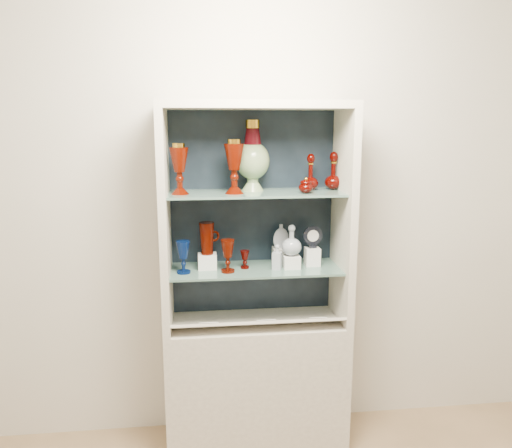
{
  "coord_description": "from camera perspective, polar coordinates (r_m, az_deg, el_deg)",
  "views": [
    {
      "loc": [
        -0.3,
        -1.07,
        1.83
      ],
      "look_at": [
        0.0,
        1.53,
        1.3
      ],
      "focal_mm": 35.0,
      "sensor_mm": 36.0,
      "label": 1
    }
  ],
  "objects": [
    {
      "name": "ruby_decanter_a",
      "position": [
        2.74,
        6.26,
        6.17
      ],
      "size": [
        0.09,
        0.09,
        0.22
      ],
      "primitive_type": null,
      "rotation": [
        0.0,
        0.0,
        0.05
      ],
      "color": "#390300",
      "rests_on": "shelf_upper"
    },
    {
      "name": "ruby_goblet_small",
      "position": [
        2.73,
        -1.29,
        -4.07
      ],
      "size": [
        0.06,
        0.06,
        0.1
      ],
      "primitive_type": null,
      "rotation": [
        0.0,
        0.0,
        -0.23
      ],
      "color": "#390300",
      "rests_on": "shelf_lower"
    },
    {
      "name": "ruby_goblet_tall",
      "position": [
        2.65,
        -3.25,
        -3.68
      ],
      "size": [
        0.09,
        0.09,
        0.18
      ],
      "primitive_type": null,
      "rotation": [
        0.0,
        0.0,
        0.25
      ],
      "color": "#470A00",
      "rests_on": "shelf_lower"
    },
    {
      "name": "cameo_medallion",
      "position": [
        2.78,
        6.5,
        -1.44
      ],
      "size": [
        0.11,
        0.05,
        0.13
      ],
      "primitive_type": null,
      "rotation": [
        0.0,
        0.0,
        0.08
      ],
      "color": "black",
      "rests_on": "riser_cameo_medallion"
    },
    {
      "name": "riser_flat_flask",
      "position": [
        2.83,
        2.84,
        -3.6
      ],
      "size": [
        0.09,
        0.09,
        0.09
      ],
      "primitive_type": "cube",
      "color": "silver",
      "rests_on": "shelf_lower"
    },
    {
      "name": "label_card_0",
      "position": [
        2.76,
        6.94,
        -10.62
      ],
      "size": [
        0.1,
        0.06,
        0.03
      ],
      "primitive_type": "cube",
      "rotation": [
        -0.44,
        0.0,
        0.0
      ],
      "color": "white",
      "rests_on": "label_ledge"
    },
    {
      "name": "lidded_bowl",
      "position": [
        2.62,
        5.71,
        4.46
      ],
      "size": [
        0.1,
        0.1,
        0.09
      ],
      "primitive_type": null,
      "rotation": [
        0.0,
        0.0,
        0.28
      ],
      "color": "#390300",
      "rests_on": "shelf_upper"
    },
    {
      "name": "cabinet_side_right",
      "position": [
        2.76,
        9.95,
        0.74
      ],
      "size": [
        0.04,
        0.4,
        1.15
      ],
      "primitive_type": "cube",
      "color": "#BCB3A1",
      "rests_on": "cabinet_base"
    },
    {
      "name": "cabinet_top_cap",
      "position": [
        2.62,
        0.0,
        13.43
      ],
      "size": [
        1.0,
        0.4,
        0.04
      ],
      "primitive_type": "cube",
      "color": "#BCB3A1",
      "rests_on": "cabinet_side_left"
    },
    {
      "name": "riser_ruby_pitcher",
      "position": [
        2.74,
        -5.58,
        -4.26
      ],
      "size": [
        0.1,
        0.1,
        0.08
      ],
      "primitive_type": "cube",
      "color": "silver",
      "rests_on": "shelf_lower"
    },
    {
      "name": "label_card_1",
      "position": [
        2.71,
        1.11,
        -10.95
      ],
      "size": [
        0.1,
        0.06,
        0.03
      ],
      "primitive_type": "cube",
      "rotation": [
        -0.44,
        0.0,
        0.0
      ],
      "color": "white",
      "rests_on": "label_ledge"
    },
    {
      "name": "pedestal_lamp_right",
      "position": [
        2.59,
        -2.5,
        6.57
      ],
      "size": [
        0.12,
        0.12,
        0.28
      ],
      "primitive_type": null,
      "rotation": [
        0.0,
        0.0,
        0.14
      ],
      "color": "#470A00",
      "rests_on": "shelf_upper"
    },
    {
      "name": "cabinet_side_left",
      "position": [
        2.65,
        -10.36,
        0.29
      ],
      "size": [
        0.04,
        0.4,
        1.15
      ],
      "primitive_type": "cube",
      "color": "#BCB3A1",
      "rests_on": "cabinet_base"
    },
    {
      "name": "shelf_upper",
      "position": [
        2.66,
        -0.05,
        3.55
      ],
      "size": [
        0.92,
        0.34,
        0.01
      ],
      "primitive_type": "cube",
      "color": "slate",
      "rests_on": "cabinet_side_left"
    },
    {
      "name": "ruby_pitcher",
      "position": [
        2.71,
        -5.64,
        -1.65
      ],
      "size": [
        0.15,
        0.12,
        0.18
      ],
      "primitive_type": null,
      "rotation": [
        0.0,
        0.0,
        0.28
      ],
      "color": "#470A00",
      "rests_on": "riser_ruby_pitcher"
    },
    {
      "name": "ruby_decanter_b",
      "position": [
        2.78,
        8.85,
        6.17
      ],
      "size": [
        0.11,
        0.11,
        0.22
      ],
      "primitive_type": null,
      "rotation": [
        0.0,
        0.0,
        -0.15
      ],
      "color": "#390300",
      "rests_on": "shelf_upper"
    },
    {
      "name": "pedestal_lamp_left",
      "position": [
        2.59,
        -8.75,
        6.24
      ],
      "size": [
        0.1,
        0.1,
        0.26
      ],
      "primitive_type": null,
      "rotation": [
        0.0,
        0.0,
        -0.04
      ],
      "color": "#470A00",
      "rests_on": "shelf_upper"
    },
    {
      "name": "wall_back",
      "position": [
        2.87,
        -0.51,
        2.83
      ],
      "size": [
        3.5,
        0.02,
        2.8
      ],
      "primitive_type": "cube",
      "color": "beige",
      "rests_on": "ground"
    },
    {
      "name": "label_card_2",
      "position": [
        2.69,
        -5.46,
        -11.19
      ],
      "size": [
        0.1,
        0.06,
        0.03
      ],
      "primitive_type": "cube",
      "rotation": [
        -0.44,
        0.0,
        0.0
      ],
      "color": "white",
      "rests_on": "label_ledge"
    },
    {
      "name": "label_ledge",
      "position": [
        2.72,
        0.27,
        -11.28
      ],
      "size": [
        0.92,
        0.17,
        0.09
      ],
      "primitive_type": "cube",
      "rotation": [
        -0.44,
        0.0,
        0.0
      ],
      "color": "#BCB3A1",
      "rests_on": "cabinet_base"
    },
    {
      "name": "riser_clear_round_decanter",
      "position": [
        2.75,
        4.05,
        -4.31
      ],
      "size": [
        0.09,
        0.09,
        0.07
      ],
      "primitive_type": "cube",
      "color": "silver",
      "rests_on": "shelf_lower"
    },
    {
      "name": "flat_flask",
      "position": [
        2.8,
        2.87,
        -1.34
      ],
      "size": [
        0.11,
        0.08,
        0.14
      ],
      "primitive_type": null,
      "rotation": [
        0.0,
        0.0,
        0.42
      ],
      "color": "#A3A8B5",
      "rests_on": "riser_flat_flask"
    },
    {
      "name": "shelf_lower",
      "position": [
        2.75,
        -0.05,
        -5.16
      ],
      "size": [
        0.92,
        0.34,
        0.01
      ],
      "primitive_type": "cube",
      "color": "slate",
      "rests_on": "cabinet_side_left"
    },
    {
      "name": "cabinet_base",
      "position": [
        2.99,
        0.0,
        -17.65
      ],
      "size": [
        1.0,
        0.4,
        0.75
      ],
      "primitive_type": "cube",
      "color": "#BCB3A1",
      "rests_on": "ground"
    },
    {
      "name": "riser_cameo_medallion",
      "position": [
        2.8,
        6.44,
        -3.71
      ],
      "size": [
        0.08,
        0.08,
        0.1
      ],
      "primitive_type": "cube",
      "color": "silver",
      "rests_on": "shelf_lower"
    },
    {
      "name": "cobalt_goblet",
      "position": [
        2.66,
        -8.31,
        -3.77
      ],
      "size": [
        0.08,
        0.08,
        0.17
      ],
      "primitive_type": null,
      "rotation": [
        0.0,
        0.0,
        0.08
      ],
      "color": "#021343",
      "rests_on": "shelf_lower"
    },
    {
      "name": "clear_square_bottle",
      "position": [
        2.71,
        2.43,
        -3.77
      ],
      "size": [
        0.06,
        0.06,
        0.14
      ],
      "primitive_type": null,
      "rotation": [
        0.0,
        0.0,
        -0.37
      ],
      "color": "#919AA6",
      "rests_on": "shelf_lower"
    },
    {
      "name": "clear_round_decanter",
      "position": [
        2.72,
        4.09,
        -1.94
      ],
      "size": [
        0.12,
        0.12,
        0.16
      ],
      "primitive_type": null,
      "rotation": [
        0.0,
        0.0,
        0.14
      ],
      "color": "#919AA6",
      "rests_on": "riser_clear_round_decanter"
    },
    {
      "name": "enamel_urn",
      "position": [
        2.7,
        -0.39,
        7.82
      ],
      "size": [
        0.23,
        0.23,
        0.38
      ],
      "primitive_type": null,
      "rotation": [
        0.0,
        0.0,
        0.35
      ],
      "color": "#124727",
      "rests_on": "shelf_upper"
    },
    {
      "name": "cabinet_back_panel",
      "position": [
        2.85,
        -0.44,
        1.24
      ],
      "size": [
        0.98,
        0.02,
        1.15
      ],
      "primitive_type": "cube",
      "color": "black",
      "rests_on": "cabinet_base"
    }
  ]
}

